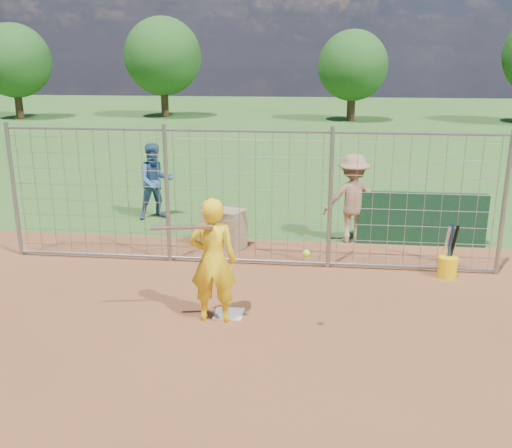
# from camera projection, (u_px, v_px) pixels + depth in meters

# --- Properties ---
(ground) EXTENTS (100.00, 100.00, 0.00)m
(ground) POSITION_uv_depth(u_px,v_px,m) (231.00, 309.00, 8.83)
(ground) COLOR #2D591E
(ground) RESTS_ON ground
(infield_dirt) EXTENTS (18.00, 18.00, 0.00)m
(infield_dirt) POSITION_uv_depth(u_px,v_px,m) (186.00, 429.00, 5.97)
(infield_dirt) COLOR brown
(infield_dirt) RESTS_ON ground
(home_plate) EXTENTS (0.43, 0.43, 0.02)m
(home_plate) POSITION_uv_depth(u_px,v_px,m) (229.00, 314.00, 8.64)
(home_plate) COLOR silver
(home_plate) RESTS_ON ground
(dugout_wall) EXTENTS (2.60, 0.20, 1.10)m
(dugout_wall) POSITION_uv_depth(u_px,v_px,m) (421.00, 219.00, 11.73)
(dugout_wall) COLOR #11381E
(dugout_wall) RESTS_ON ground
(batter) EXTENTS (0.69, 0.46, 1.87)m
(batter) POSITION_uv_depth(u_px,v_px,m) (213.00, 261.00, 8.20)
(batter) COLOR yellow
(batter) RESTS_ON ground
(bystander_a) EXTENTS (1.11, 1.03, 1.82)m
(bystander_a) POSITION_uv_depth(u_px,v_px,m) (156.00, 181.00, 13.59)
(bystander_a) COLOR #284E79
(bystander_a) RESTS_ON ground
(bystander_c) EXTENTS (1.31, 0.91, 1.86)m
(bystander_c) POSITION_uv_depth(u_px,v_px,m) (352.00, 199.00, 11.83)
(bystander_c) COLOR #967252
(bystander_c) RESTS_ON ground
(equipment_bin) EXTENTS (0.94, 0.78, 0.80)m
(equipment_bin) POSITION_uv_depth(u_px,v_px,m) (224.00, 229.00, 11.58)
(equipment_bin) COLOR tan
(equipment_bin) RESTS_ON ground
(equipment_in_play) EXTENTS (2.21, 0.32, 0.34)m
(equipment_in_play) POSITION_uv_depth(u_px,v_px,m) (211.00, 234.00, 7.80)
(equipment_in_play) COLOR silver
(equipment_in_play) RESTS_ON ground
(bucket_with_bats) EXTENTS (0.34, 0.37, 0.98)m
(bucket_with_bats) POSITION_uv_depth(u_px,v_px,m) (448.00, 264.00, 10.04)
(bucket_with_bats) COLOR yellow
(bucket_with_bats) RESTS_ON ground
(backstop_fence) EXTENTS (9.08, 0.08, 2.60)m
(backstop_fence) POSITION_uv_depth(u_px,v_px,m) (247.00, 199.00, 10.39)
(backstop_fence) COLOR gray
(backstop_fence) RESTS_ON ground
(tree_line) EXTENTS (44.66, 6.72, 6.48)m
(tree_line) POSITION_uv_depth(u_px,v_px,m) (355.00, 58.00, 34.26)
(tree_line) COLOR #3F2B19
(tree_line) RESTS_ON ground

